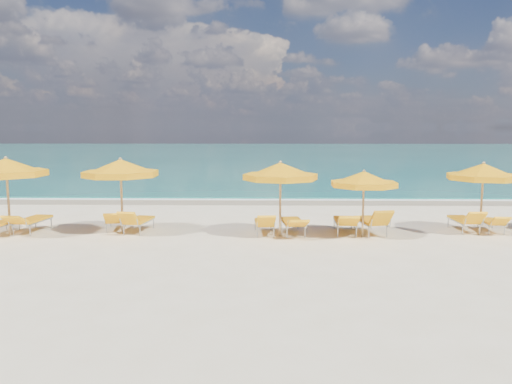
{
  "coord_description": "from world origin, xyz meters",
  "views": [
    {
      "loc": [
        0.35,
        -15.79,
        3.44
      ],
      "look_at": [
        0.0,
        1.5,
        1.2
      ],
      "focal_mm": 35.0,
      "sensor_mm": 36.0,
      "label": 1
    }
  ],
  "objects": [
    {
      "name": "whitecap_near",
      "position": [
        -6.0,
        17.0,
        0.0
      ],
      "size": [
        14.0,
        0.36,
        0.05
      ],
      "primitive_type": "cube",
      "color": "white",
      "rests_on": "ground"
    },
    {
      "name": "lounger_3_right",
      "position": [
        1.23,
        0.14,
        0.23
      ],
      "size": [
        0.86,
        2.05,
        0.71
      ],
      "rotation": [
        0.0,
        0.0,
        0.12
      ],
      "color": "#A5A8AD",
      "rests_on": "ground"
    },
    {
      "name": "umbrella_3",
      "position": [
        0.8,
        -0.16,
        2.05
      ],
      "size": [
        2.63,
        2.63,
        2.41
      ],
      "rotation": [
        0.0,
        0.0,
        0.11
      ],
      "color": "tan",
      "rests_on": "ground"
    },
    {
      "name": "umbrella_4",
      "position": [
        3.41,
        -0.26,
        1.82
      ],
      "size": [
        2.73,
        2.73,
        2.14
      ],
      "rotation": [
        0.0,
        0.0,
        0.37
      ],
      "color": "tan",
      "rests_on": "ground"
    },
    {
      "name": "umbrella_5",
      "position": [
        7.38,
        0.42,
        2.0
      ],
      "size": [
        2.65,
        2.65,
        2.35
      ],
      "rotation": [
        0.0,
        0.0,
        0.15
      ],
      "color": "tan",
      "rests_on": "ground"
    },
    {
      "name": "lounger_2_right",
      "position": [
        -3.88,
        0.38,
        0.23
      ],
      "size": [
        0.85,
        1.85,
        0.86
      ],
      "rotation": [
        0.0,
        0.0,
        -0.14
      ],
      "color": "#A5A8AD",
      "rests_on": "ground"
    },
    {
      "name": "lounger_5_right",
      "position": [
        7.86,
        0.67,
        0.2
      ],
      "size": [
        0.65,
        1.65,
        0.68
      ],
      "rotation": [
        0.0,
        0.0,
        -0.08
      ],
      "color": "#A5A8AD",
      "rests_on": "ground"
    },
    {
      "name": "lounger_4_right",
      "position": [
        3.77,
        0.27,
        0.25
      ],
      "size": [
        0.97,
        2.0,
        0.96
      ],
      "rotation": [
        0.0,
        0.0,
        0.17
      ],
      "color": "#A5A8AD",
      "rests_on": "ground"
    },
    {
      "name": "foam_line",
      "position": [
        0.0,
        8.2,
        0.0
      ],
      "size": [
        120.0,
        1.2,
        0.03
      ],
      "primitive_type": "cube",
      "color": "white",
      "rests_on": "ground"
    },
    {
      "name": "lounger_2_left",
      "position": [
        -4.73,
        0.71,
        0.2
      ],
      "size": [
        0.82,
        1.72,
        0.74
      ],
      "rotation": [
        0.0,
        0.0,
        0.17
      ],
      "color": "#A5A8AD",
      "rests_on": "ground"
    },
    {
      "name": "whitecap_far",
      "position": [
        8.0,
        24.0,
        0.0
      ],
      "size": [
        18.0,
        0.3,
        0.05
      ],
      "primitive_type": "cube",
      "color": "white",
      "rests_on": "ground"
    },
    {
      "name": "lounger_5_left",
      "position": [
        6.96,
        0.71,
        0.23
      ],
      "size": [
        0.66,
        1.81,
        0.85
      ],
      "rotation": [
        0.0,
        0.0,
        0.02
      ],
      "color": "#A5A8AD",
      "rests_on": "ground"
    },
    {
      "name": "lounger_1_left",
      "position": [
        -8.31,
        0.06,
        0.2
      ],
      "size": [
        0.75,
        1.71,
        0.67
      ],
      "rotation": [
        0.0,
        0.0,
        -0.13
      ],
      "color": "#A5A8AD",
      "rests_on": "ground"
    },
    {
      "name": "umbrella_2",
      "position": [
        -4.34,
        0.15,
        2.12
      ],
      "size": [
        3.16,
        3.16,
        2.49
      ],
      "rotation": [
        0.0,
        0.0,
        -0.36
      ],
      "color": "tan",
      "rests_on": "ground"
    },
    {
      "name": "ocean",
      "position": [
        0.0,
        48.0,
        0.0
      ],
      "size": [
        120.0,
        80.0,
        0.3
      ],
      "primitive_type": "cube",
      "color": "#12655C",
      "rests_on": "ground"
    },
    {
      "name": "lounger_1_right",
      "position": [
        -7.42,
        0.32,
        0.24
      ],
      "size": [
        0.85,
        2.05,
        0.77
      ],
      "rotation": [
        0.0,
        0.0,
        -0.11
      ],
      "color": "#A5A8AD",
      "rests_on": "ground"
    },
    {
      "name": "lounger_3_left",
      "position": [
        0.3,
        0.13,
        0.22
      ],
      "size": [
        0.71,
        1.79,
        0.8
      ],
      "rotation": [
        0.0,
        0.0,
        0.07
      ],
      "color": "#A5A8AD",
      "rests_on": "ground"
    },
    {
      "name": "lounger_4_left",
      "position": [
        2.94,
        0.28,
        0.24
      ],
      "size": [
        0.74,
        2.02,
        0.8
      ],
      "rotation": [
        0.0,
        0.0,
        -0.05
      ],
      "color": "#A5A8AD",
      "rests_on": "ground"
    },
    {
      "name": "ground_plane",
      "position": [
        0.0,
        0.0,
        0.0
      ],
      "size": [
        120.0,
        120.0,
        0.0
      ],
      "primitive_type": "plane",
      "color": "beige"
    },
    {
      "name": "wet_sand_band",
      "position": [
        0.0,
        7.4,
        0.0
      ],
      "size": [
        120.0,
        2.6,
        0.01
      ],
      "primitive_type": "cube",
      "color": "tan",
      "rests_on": "ground"
    },
    {
      "name": "umbrella_1",
      "position": [
        -7.88,
        -0.21,
        2.17
      ],
      "size": [
        3.23,
        3.23,
        2.54
      ],
      "rotation": [
        0.0,
        0.0,
        0.36
      ],
      "color": "tan",
      "rests_on": "ground"
    }
  ]
}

